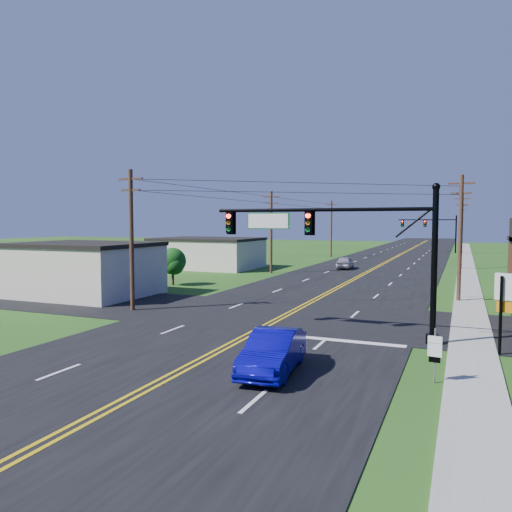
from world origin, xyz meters
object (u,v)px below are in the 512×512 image
at_px(signal_mast_far, 430,228).
at_px(blue_car, 273,353).
at_px(signal_mast_main, 339,241).
at_px(route_sign, 435,351).

distance_m(signal_mast_far, blue_car, 78.98).
distance_m(signal_mast_main, signal_mast_far, 72.00).
bearing_deg(signal_mast_main, blue_car, -97.16).
xyz_separation_m(signal_mast_far, blue_car, (-0.96, -78.88, -3.76)).
xyz_separation_m(blue_car, route_sign, (5.70, 1.07, 0.36)).
height_order(blue_car, route_sign, route_sign).
relative_size(signal_mast_main, blue_car, 2.38).
xyz_separation_m(signal_mast_main, route_sign, (4.84, -5.81, -3.61)).
relative_size(blue_car, route_sign, 2.42).
bearing_deg(signal_mast_far, blue_car, -90.70).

